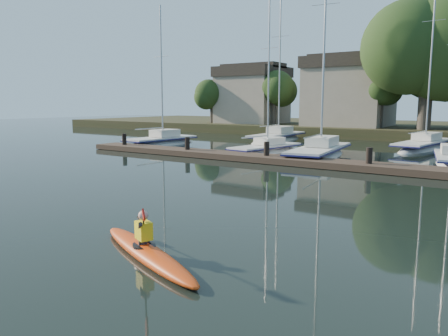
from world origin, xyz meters
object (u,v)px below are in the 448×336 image
Objects in this scene: sailboat_0 at (161,147)px; sailboat_6 at (423,151)px; sailboat_2 at (319,160)px; sailboat_1 at (266,155)px; kayak at (146,250)px; dock at (314,162)px; sailboat_5 at (277,143)px.

sailboat_6 is (18.62, 8.82, 0.02)m from sailboat_0.
sailboat_0 is 14.00m from sailboat_2.
sailboat_1 is at bearing 169.84° from sailboat_2.
kayak reaches higher than dock.
sailboat_1 is at bearing -126.40° from sailboat_6.
dock is 6.65m from sailboat_1.
sailboat_1 is 10.01m from sailboat_5.
kayak is 0.37× the size of sailboat_1.
sailboat_1 reaches higher than kayak.
sailboat_0 is 0.77× the size of sailboat_2.
sailboat_6 is (4.63, 9.26, 0.02)m from sailboat_2.
dock is 2.75× the size of sailboat_1.
sailboat_5 is (-11.56, 29.08, -0.38)m from kayak.
sailboat_5 reaches higher than kayak.
sailboat_0 is 0.78× the size of sailboat_6.
dock is 16.11m from sailboat_5.
sailboat_2 reaches higher than sailboat_6.
sailboat_0 is 10.92m from sailboat_5.
dock is 2.71× the size of sailboat_0.
sailboat_5 is at bearing 121.57° from sailboat_1.
sailboat_1 is 0.76× the size of sailboat_2.
sailboat_2 is 1.01× the size of sailboat_6.
sailboat_1 is at bearing 142.34° from dock.
sailboat_6 is at bearing 57.21° from sailboat_2.
sailboat_2 is at bearing -51.24° from sailboat_5.
dock is at bearing 121.32° from kayak.
sailboat_6 reaches higher than sailboat_1.
sailboat_6 is at bearing 75.22° from dock.
kayak is at bearing -44.43° from sailboat_0.
sailboat_2 is at bearing 123.02° from kayak.
sailboat_0 is at bearing -171.98° from sailboat_1.
dock is at bearing -97.12° from sailboat_6.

